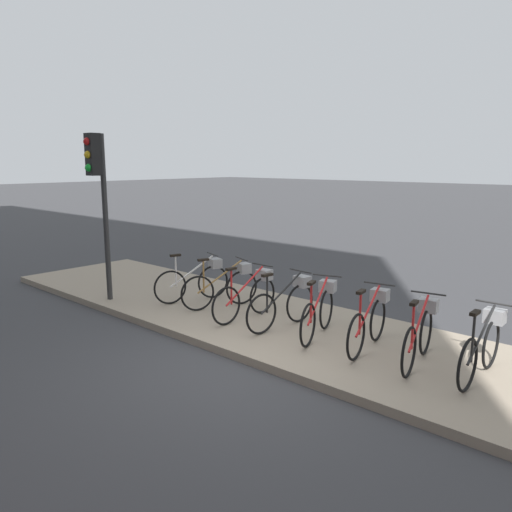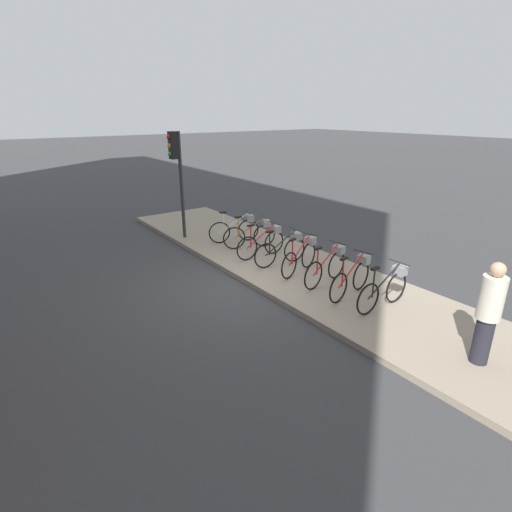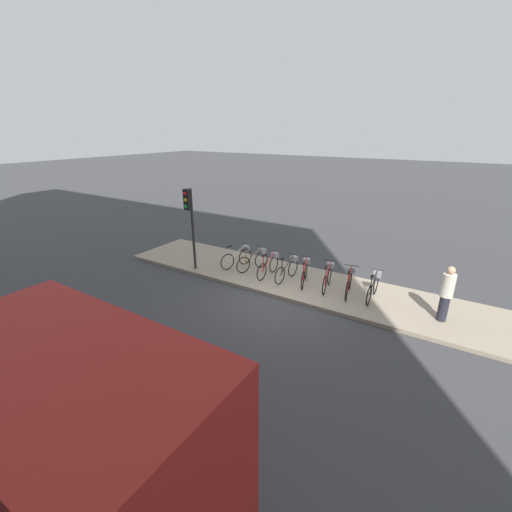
{
  "view_description": "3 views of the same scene",
  "coord_description": "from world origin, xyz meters",
  "px_view_note": "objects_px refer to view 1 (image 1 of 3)",
  "views": [
    {
      "loc": [
        4.43,
        -4.66,
        2.72
      ],
      "look_at": [
        -0.57,
        0.89,
        1.31
      ],
      "focal_mm": 35.0,
      "sensor_mm": 36.0,
      "label": 1
    },
    {
      "loc": [
        6.87,
        -4.71,
        3.76
      ],
      "look_at": [
        -0.16,
        0.37,
        0.59
      ],
      "focal_mm": 28.0,
      "sensor_mm": 36.0,
      "label": 2
    },
    {
      "loc": [
        4.68,
        -8.86,
        5.21
      ],
      "look_at": [
        -1.26,
        0.64,
        1.05
      ],
      "focal_mm": 24.0,
      "sensor_mm": 36.0,
      "label": 3
    }
  ],
  "objects_px": {
    "parked_bicycle_3": "(286,301)",
    "parked_bicycle_5": "(370,319)",
    "parked_bicycle_1": "(225,284)",
    "parked_bicycle_4": "(320,309)",
    "parked_bicycle_7": "(483,344)",
    "parked_bicycle_0": "(197,279)",
    "traffic_light": "(98,182)",
    "parked_bicycle_2": "(249,294)",
    "parked_bicycle_6": "(420,332)"
  },
  "relations": [
    {
      "from": "parked_bicycle_5",
      "to": "traffic_light",
      "type": "xyz_separation_m",
      "value": [
        -4.99,
        -1.18,
        1.82
      ]
    },
    {
      "from": "parked_bicycle_7",
      "to": "parked_bicycle_1",
      "type": "bearing_deg",
      "value": 179.93
    },
    {
      "from": "parked_bicycle_0",
      "to": "parked_bicycle_5",
      "type": "relative_size",
      "value": 0.97
    },
    {
      "from": "parked_bicycle_1",
      "to": "parked_bicycle_2",
      "type": "xyz_separation_m",
      "value": [
        0.76,
        -0.18,
        0.0
      ]
    },
    {
      "from": "parked_bicycle_4",
      "to": "parked_bicycle_2",
      "type": "bearing_deg",
      "value": -176.84
    },
    {
      "from": "parked_bicycle_0",
      "to": "parked_bicycle_6",
      "type": "xyz_separation_m",
      "value": [
        4.43,
        -0.04,
        0.0
      ]
    },
    {
      "from": "parked_bicycle_3",
      "to": "traffic_light",
      "type": "xyz_separation_m",
      "value": [
        -3.52,
        -1.11,
        1.82
      ]
    },
    {
      "from": "parked_bicycle_0",
      "to": "parked_bicycle_1",
      "type": "height_order",
      "value": "same"
    },
    {
      "from": "parked_bicycle_2",
      "to": "parked_bicycle_5",
      "type": "distance_m",
      "value": 2.21
    },
    {
      "from": "parked_bicycle_0",
      "to": "parked_bicycle_1",
      "type": "xyz_separation_m",
      "value": [
        0.71,
        0.05,
        0.0
      ]
    },
    {
      "from": "parked_bicycle_1",
      "to": "parked_bicycle_2",
      "type": "distance_m",
      "value": 0.78
    },
    {
      "from": "parked_bicycle_0",
      "to": "parked_bicycle_2",
      "type": "bearing_deg",
      "value": -5.04
    },
    {
      "from": "parked_bicycle_0",
      "to": "parked_bicycle_4",
      "type": "xyz_separation_m",
      "value": [
        2.86,
        -0.05,
        0.0
      ]
    },
    {
      "from": "parked_bicycle_1",
      "to": "parked_bicycle_5",
      "type": "bearing_deg",
      "value": -1.04
    },
    {
      "from": "parked_bicycle_1",
      "to": "parked_bicycle_6",
      "type": "xyz_separation_m",
      "value": [
        3.72,
        -0.09,
        0.0
      ]
    },
    {
      "from": "parked_bicycle_0",
      "to": "parked_bicycle_7",
      "type": "xyz_separation_m",
      "value": [
        5.19,
        0.05,
        0.0
      ]
    },
    {
      "from": "parked_bicycle_4",
      "to": "parked_bicycle_3",
      "type": "bearing_deg",
      "value": -177.79
    },
    {
      "from": "parked_bicycle_1",
      "to": "parked_bicycle_4",
      "type": "distance_m",
      "value": 2.15
    },
    {
      "from": "parked_bicycle_2",
      "to": "parked_bicycle_4",
      "type": "distance_m",
      "value": 1.39
    },
    {
      "from": "parked_bicycle_1",
      "to": "parked_bicycle_5",
      "type": "xyz_separation_m",
      "value": [
        2.97,
        -0.05,
        0.0
      ]
    },
    {
      "from": "parked_bicycle_2",
      "to": "parked_bicycle_5",
      "type": "xyz_separation_m",
      "value": [
        2.21,
        0.13,
        0.0
      ]
    },
    {
      "from": "parked_bicycle_1",
      "to": "parked_bicycle_7",
      "type": "distance_m",
      "value": 4.48
    },
    {
      "from": "parked_bicycle_2",
      "to": "parked_bicycle_7",
      "type": "distance_m",
      "value": 3.73
    },
    {
      "from": "parked_bicycle_0",
      "to": "parked_bicycle_1",
      "type": "bearing_deg",
      "value": 4.09
    },
    {
      "from": "parked_bicycle_4",
      "to": "traffic_light",
      "type": "height_order",
      "value": "traffic_light"
    },
    {
      "from": "parked_bicycle_5",
      "to": "parked_bicycle_3",
      "type": "bearing_deg",
      "value": -177.07
    },
    {
      "from": "parked_bicycle_1",
      "to": "parked_bicycle_0",
      "type": "bearing_deg",
      "value": -175.91
    },
    {
      "from": "parked_bicycle_3",
      "to": "traffic_light",
      "type": "relative_size",
      "value": 0.49
    },
    {
      "from": "parked_bicycle_5",
      "to": "traffic_light",
      "type": "distance_m",
      "value": 5.44
    },
    {
      "from": "parked_bicycle_0",
      "to": "parked_bicycle_6",
      "type": "distance_m",
      "value": 4.43
    },
    {
      "from": "parked_bicycle_7",
      "to": "parked_bicycle_4",
      "type": "bearing_deg",
      "value": -177.58
    },
    {
      "from": "parked_bicycle_5",
      "to": "parked_bicycle_1",
      "type": "bearing_deg",
      "value": 178.96
    },
    {
      "from": "parked_bicycle_6",
      "to": "parked_bicycle_4",
      "type": "bearing_deg",
      "value": -179.55
    },
    {
      "from": "parked_bicycle_5",
      "to": "parked_bicycle_4",
      "type": "bearing_deg",
      "value": -176.51
    },
    {
      "from": "parked_bicycle_1",
      "to": "parked_bicycle_7",
      "type": "xyz_separation_m",
      "value": [
        4.48,
        -0.01,
        0.0
      ]
    },
    {
      "from": "parked_bicycle_7",
      "to": "parked_bicycle_6",
      "type": "bearing_deg",
      "value": -173.53
    },
    {
      "from": "parked_bicycle_2",
      "to": "parked_bicycle_6",
      "type": "bearing_deg",
      "value": 1.72
    },
    {
      "from": "parked_bicycle_0",
      "to": "parked_bicycle_5",
      "type": "distance_m",
      "value": 3.68
    },
    {
      "from": "parked_bicycle_4",
      "to": "parked_bicycle_5",
      "type": "distance_m",
      "value": 0.83
    },
    {
      "from": "parked_bicycle_1",
      "to": "parked_bicycle_7",
      "type": "height_order",
      "value": "same"
    },
    {
      "from": "parked_bicycle_3",
      "to": "parked_bicycle_5",
      "type": "bearing_deg",
      "value": 2.93
    },
    {
      "from": "parked_bicycle_2",
      "to": "parked_bicycle_4",
      "type": "relative_size",
      "value": 1.04
    },
    {
      "from": "parked_bicycle_3",
      "to": "parked_bicycle_5",
      "type": "xyz_separation_m",
      "value": [
        1.46,
        0.07,
        0.0
      ]
    },
    {
      "from": "parked_bicycle_2",
      "to": "parked_bicycle_7",
      "type": "xyz_separation_m",
      "value": [
        3.72,
        0.18,
        0.0
      ]
    },
    {
      "from": "parked_bicycle_2",
      "to": "parked_bicycle_4",
      "type": "height_order",
      "value": "same"
    },
    {
      "from": "parked_bicycle_1",
      "to": "parked_bicycle_3",
      "type": "height_order",
      "value": "same"
    },
    {
      "from": "parked_bicycle_4",
      "to": "traffic_light",
      "type": "bearing_deg",
      "value": -164.76
    },
    {
      "from": "parked_bicycle_3",
      "to": "parked_bicycle_4",
      "type": "xyz_separation_m",
      "value": [
        0.64,
        0.02,
        0.0
      ]
    },
    {
      "from": "parked_bicycle_5",
      "to": "parked_bicycle_7",
      "type": "height_order",
      "value": "same"
    },
    {
      "from": "parked_bicycle_5",
      "to": "parked_bicycle_6",
      "type": "bearing_deg",
      "value": -2.88
    }
  ]
}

